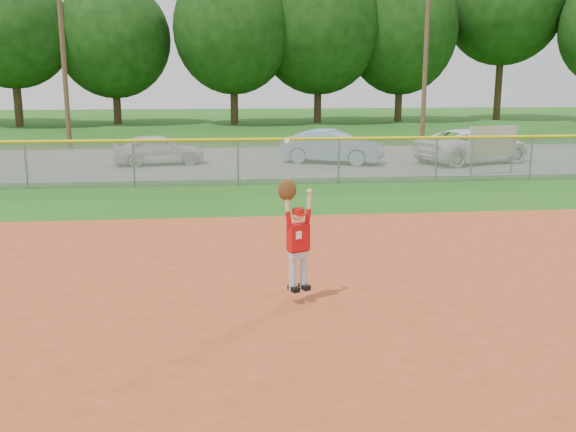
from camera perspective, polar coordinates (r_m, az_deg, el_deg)
The scene contains 11 objects.
ground at distance 11.39m, azimuth -2.94°, elevation -5.66°, with size 120.00×120.00×0.00m, color #1D5513.
clay_infield at distance 8.59m, azimuth -1.82°, elevation -11.71°, with size 24.00×16.00×0.04m, color #A6411D.
parking_strip at distance 27.06m, azimuth -4.82°, elevation 4.88°, with size 44.00×10.00×0.03m, color slate.
car_white_a at distance 26.31m, azimuth -11.40°, elevation 5.85°, with size 1.45×3.59×1.22m, color silver.
car_blue at distance 26.27m, azimuth 3.92°, elevation 6.19°, with size 1.43×4.10×1.35m, color #7FA5BD.
car_white_b at distance 27.45m, azimuth 16.13°, elevation 6.01°, with size 2.26×4.90×1.36m, color white.
sponsor_sign at distance 24.23m, azimuth 17.77°, elevation 6.22°, with size 1.94×0.56×1.77m.
outfield_fence at distance 21.00m, azimuth -4.48°, elevation 5.11°, with size 40.06×0.10×1.55m.
power_lines at distance 32.88m, azimuth -3.42°, elevation 14.37°, with size 19.40×0.24×9.00m.
tree_line at distance 48.91m, azimuth -4.43°, elevation 17.04°, with size 62.37×13.00×14.43m.
ballplayer at distance 9.84m, azimuth 0.77°, elevation -1.76°, with size 0.57×0.34×2.37m.
Camera 1 is at (-0.56, -10.82, 3.52)m, focal length 40.00 mm.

